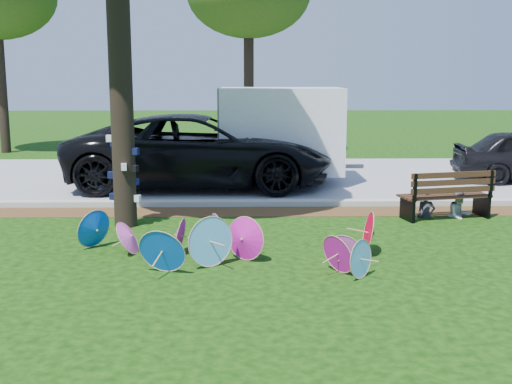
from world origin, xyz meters
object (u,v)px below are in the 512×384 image
at_px(black_van, 200,151).
at_px(cargo_trailer, 281,130).
at_px(parasol_pile, 230,240).
at_px(park_bench, 444,194).
at_px(person_left, 427,192).
at_px(person_right, 461,190).

bearing_deg(black_van, cargo_trailer, -71.14).
bearing_deg(parasol_pile, black_van, 97.85).
distance_m(park_bench, person_left, 0.35).
height_order(park_bench, person_left, person_left).
bearing_deg(person_left, person_right, -2.54).
bearing_deg(parasol_pile, person_right, 33.28).
bearing_deg(cargo_trailer, person_right, -51.46).
bearing_deg(person_left, black_van, 140.55).
xyz_separation_m(parasol_pile, person_right, (4.72, 3.09, 0.24)).
bearing_deg(parasol_pile, person_left, 37.62).
xyz_separation_m(black_van, park_bench, (5.31, -3.77, -0.46)).
relative_size(black_van, person_right, 5.98).
bearing_deg(parasol_pile, cargo_trailer, 80.79).
bearing_deg(park_bench, black_van, 131.84).
relative_size(parasol_pile, person_right, 4.41).
distance_m(park_bench, person_right, 0.36).
height_order(black_van, person_right, black_van).
relative_size(cargo_trailer, person_right, 2.83).
bearing_deg(black_van, person_right, -122.64).
bearing_deg(person_right, black_van, 127.79).
bearing_deg(person_right, parasol_pile, -165.58).
relative_size(cargo_trailer, park_bench, 1.71).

